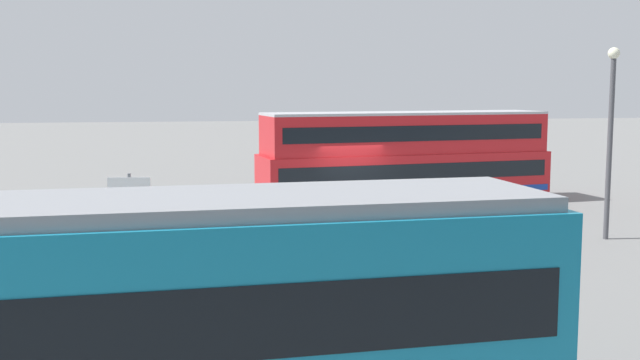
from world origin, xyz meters
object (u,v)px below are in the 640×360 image
at_px(double_decker_bus, 406,157).
at_px(pedestrian_near_railing, 210,224).
at_px(pedestrian_crossing, 479,218).
at_px(info_sign, 129,199).
at_px(street_lamp, 611,126).

distance_m(double_decker_bus, pedestrian_near_railing, 11.85).
height_order(pedestrian_crossing, info_sign, info_sign).
bearing_deg(info_sign, double_decker_bus, -142.06).
relative_size(pedestrian_near_railing, info_sign, 0.69).
xyz_separation_m(pedestrian_near_railing, street_lamp, (-12.16, -0.25, 2.57)).
bearing_deg(double_decker_bus, pedestrian_crossing, 85.89).
bearing_deg(pedestrian_crossing, double_decker_bus, -94.11).
distance_m(double_decker_bus, street_lamp, 9.29).
bearing_deg(pedestrian_near_railing, info_sign, -10.46).
xyz_separation_m(double_decker_bus, pedestrian_crossing, (0.67, 9.31, -0.93)).
xyz_separation_m(pedestrian_crossing, street_lamp, (-4.63, -1.06, 2.52)).
bearing_deg(pedestrian_crossing, street_lamp, -167.14).
relative_size(pedestrian_near_railing, street_lamp, 0.27).
bearing_deg(pedestrian_near_railing, pedestrian_crossing, 173.88).
distance_m(double_decker_bus, pedestrian_crossing, 9.38).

